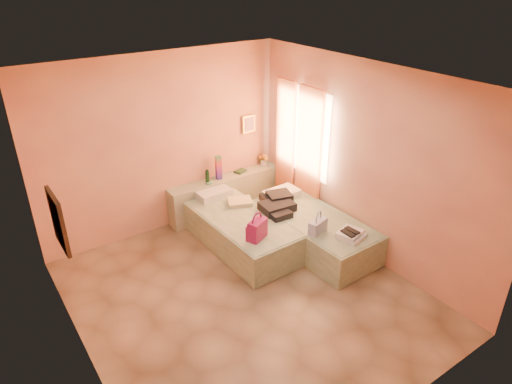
% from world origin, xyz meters
% --- Properties ---
extents(ground, '(4.50, 4.50, 0.00)m').
position_xyz_m(ground, '(0.00, 0.00, 0.00)').
color(ground, tan).
rests_on(ground, ground).
extents(room_walls, '(4.02, 4.51, 2.81)m').
position_xyz_m(room_walls, '(0.21, 0.57, 1.79)').
color(room_walls, '#E5AD7A').
rests_on(room_walls, ground).
extents(headboard_ledge, '(2.05, 0.30, 0.65)m').
position_xyz_m(headboard_ledge, '(0.98, 2.10, 0.33)').
color(headboard_ledge, gray).
rests_on(headboard_ledge, ground).
extents(bed_left, '(0.94, 2.02, 0.50)m').
position_xyz_m(bed_left, '(0.60, 1.05, 0.25)').
color(bed_left, '#A6B995').
rests_on(bed_left, ground).
extents(bed_right, '(0.94, 2.02, 0.50)m').
position_xyz_m(bed_right, '(1.50, 0.40, 0.25)').
color(bed_right, '#A6B995').
rests_on(bed_right, ground).
extents(water_bottle, '(0.07, 0.07, 0.23)m').
position_xyz_m(water_bottle, '(0.62, 2.06, 0.77)').
color(water_bottle, '#13341B').
rests_on(water_bottle, headboard_ledge).
extents(rainbow_box, '(0.10, 0.10, 0.41)m').
position_xyz_m(rainbow_box, '(0.87, 2.11, 0.85)').
color(rainbow_box, '#921253').
rests_on(rainbow_box, headboard_ledge).
extents(small_dish, '(0.14, 0.14, 0.03)m').
position_xyz_m(small_dish, '(0.63, 2.03, 0.66)').
color(small_dish, '#50926D').
rests_on(small_dish, headboard_ledge).
extents(green_book, '(0.23, 0.19, 0.03)m').
position_xyz_m(green_book, '(1.31, 2.13, 0.67)').
color(green_book, '#294D2C').
rests_on(green_book, headboard_ledge).
extents(flower_vase, '(0.24, 0.24, 0.25)m').
position_xyz_m(flower_vase, '(1.82, 2.14, 0.77)').
color(flower_vase, silver).
rests_on(flower_vase, headboard_ledge).
extents(magenta_handbag, '(0.35, 0.28, 0.29)m').
position_xyz_m(magenta_handbag, '(0.46, 0.42, 0.64)').
color(magenta_handbag, '#921253').
rests_on(magenta_handbag, bed_left).
extents(khaki_garment, '(0.46, 0.42, 0.06)m').
position_xyz_m(khaki_garment, '(0.82, 1.41, 0.53)').
color(khaki_garment, '#C6BC7F').
rests_on(khaki_garment, bed_left).
extents(clothes_pile, '(0.61, 0.61, 0.16)m').
position_xyz_m(clothes_pile, '(1.22, 0.90, 0.58)').
color(clothes_pile, black).
rests_on(clothes_pile, bed_right).
extents(blue_handbag, '(0.33, 0.20, 0.19)m').
position_xyz_m(blue_handbag, '(1.25, 0.06, 0.60)').
color(blue_handbag, '#3B588D').
rests_on(blue_handbag, bed_right).
extents(towel_stack, '(0.41, 0.38, 0.10)m').
position_xyz_m(towel_stack, '(1.54, -0.32, 0.55)').
color(towel_stack, white).
rests_on(towel_stack, bed_right).
extents(sandal_pair, '(0.17, 0.22, 0.02)m').
position_xyz_m(sandal_pair, '(1.50, -0.33, 0.61)').
color(sandal_pair, black).
rests_on(sandal_pair, towel_stack).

